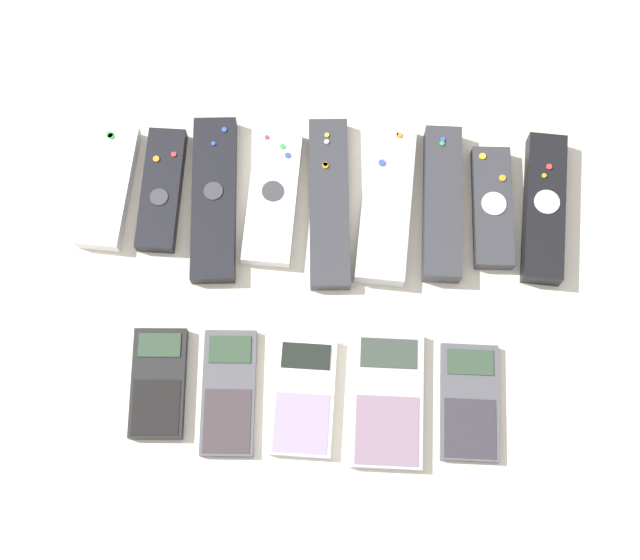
# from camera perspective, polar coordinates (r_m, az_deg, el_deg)

# --- Properties ---
(ground_plane) EXTENTS (3.00, 3.00, 0.00)m
(ground_plane) POSITION_cam_1_polar(r_m,az_deg,el_deg) (1.06, -0.08, -1.83)
(ground_plane) COLOR beige
(remote_0) EXTENTS (0.06, 0.16, 0.02)m
(remote_0) POSITION_cam_1_polar(r_m,az_deg,el_deg) (1.13, -13.38, 5.82)
(remote_0) COLOR white
(remote_0) RESTS_ON ground_plane
(remote_1) EXTENTS (0.05, 0.16, 0.02)m
(remote_1) POSITION_cam_1_polar(r_m,az_deg,el_deg) (1.12, -10.10, 5.71)
(remote_1) COLOR black
(remote_1) RESTS_ON ground_plane
(remote_2) EXTENTS (0.07, 0.21, 0.02)m
(remote_2) POSITION_cam_1_polar(r_m,az_deg,el_deg) (1.10, -6.79, 5.18)
(remote_2) COLOR black
(remote_2) RESTS_ON ground_plane
(remote_3) EXTENTS (0.07, 0.18, 0.02)m
(remote_3) POSITION_cam_1_polar(r_m,az_deg,el_deg) (1.10, -3.04, 5.36)
(remote_3) COLOR white
(remote_3) RESTS_ON ground_plane
(remote_4) EXTENTS (0.06, 0.22, 0.02)m
(remote_4) POSITION_cam_1_polar(r_m,az_deg,el_deg) (1.10, 0.59, 4.97)
(remote_4) COLOR #333338
(remote_4) RESTS_ON ground_plane
(remote_5) EXTENTS (0.07, 0.21, 0.03)m
(remote_5) POSITION_cam_1_polar(r_m,az_deg,el_deg) (1.10, 4.26, 4.97)
(remote_5) COLOR #B7B7BC
(remote_5) RESTS_ON ground_plane
(remote_6) EXTENTS (0.04, 0.19, 0.03)m
(remote_6) POSITION_cam_1_polar(r_m,az_deg,el_deg) (1.10, 7.83, 4.89)
(remote_6) COLOR #333338
(remote_6) RESTS_ON ground_plane
(remote_7) EXTENTS (0.05, 0.15, 0.02)m
(remote_7) POSITION_cam_1_polar(r_m,az_deg,el_deg) (1.11, 10.97, 4.58)
(remote_7) COLOR #333338
(remote_7) RESTS_ON ground_plane
(remote_8) EXTENTS (0.06, 0.19, 0.03)m
(remote_8) POSITION_cam_1_polar(r_m,az_deg,el_deg) (1.12, 14.15, 4.49)
(remote_8) COLOR black
(remote_8) RESTS_ON ground_plane
(calculator_0) EXTENTS (0.07, 0.13, 0.02)m
(calculator_0) POSITION_cam_1_polar(r_m,az_deg,el_deg) (1.05, -10.30, -6.51)
(calculator_0) COLOR black
(calculator_0) RESTS_ON ground_plane
(calculator_1) EXTENTS (0.07, 0.15, 0.01)m
(calculator_1) POSITION_cam_1_polar(r_m,az_deg,el_deg) (1.04, -5.86, -7.17)
(calculator_1) COLOR #4C4C51
(calculator_1) RESTS_ON ground_plane
(calculator_2) EXTENTS (0.07, 0.14, 0.02)m
(calculator_2) POSITION_cam_1_polar(r_m,az_deg,el_deg) (1.03, -1.08, -7.47)
(calculator_2) COLOR silver
(calculator_2) RESTS_ON ground_plane
(calculator_3) EXTENTS (0.08, 0.16, 0.02)m
(calculator_3) POSITION_cam_1_polar(r_m,az_deg,el_deg) (1.04, 4.33, -7.65)
(calculator_3) COLOR #B2B2B7
(calculator_3) RESTS_ON ground_plane
(calculator_4) EXTENTS (0.07, 0.13, 0.01)m
(calculator_4) POSITION_cam_1_polar(r_m,az_deg,el_deg) (1.05, 9.55, -7.70)
(calculator_4) COLOR #4C4C51
(calculator_4) RESTS_ON ground_plane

